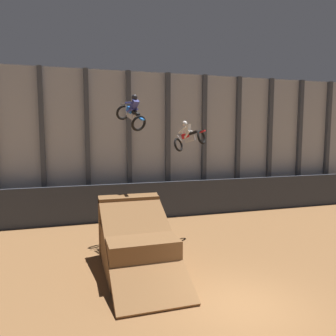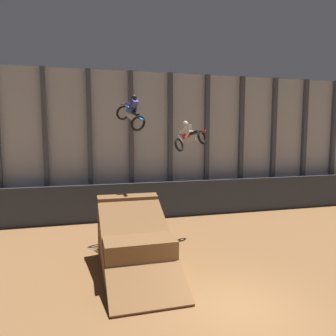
% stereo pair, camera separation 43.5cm
% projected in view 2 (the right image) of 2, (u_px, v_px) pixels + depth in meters
% --- Properties ---
extents(ground_plane, '(60.00, 60.00, 0.00)m').
position_uv_depth(ground_plane, '(238.00, 308.00, 9.80)').
color(ground_plane, brown).
extents(arena_back_wall, '(32.00, 0.40, 9.02)m').
position_uv_depth(arena_back_wall, '(151.00, 144.00, 20.97)').
color(arena_back_wall, '#A3A8B2').
rests_on(arena_back_wall, ground_plane).
extents(lower_barrier, '(31.36, 0.20, 2.23)m').
position_uv_depth(lower_barrier, '(156.00, 200.00, 20.06)').
color(lower_barrier, '#2D333D').
rests_on(lower_barrier, ground_plane).
extents(dirt_ramp, '(2.57, 5.20, 2.70)m').
position_uv_depth(dirt_ramp, '(134.00, 244.00, 12.82)').
color(dirt_ramp, brown).
rests_on(dirt_ramp, ground_plane).
extents(rider_bike_left_air, '(1.30, 1.88, 1.67)m').
position_uv_depth(rider_bike_left_air, '(131.00, 113.00, 14.76)').
color(rider_bike_left_air, black).
extents(rider_bike_right_air, '(1.62, 1.74, 1.62)m').
position_uv_depth(rider_bike_right_air, '(189.00, 137.00, 16.56)').
color(rider_bike_right_air, black).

